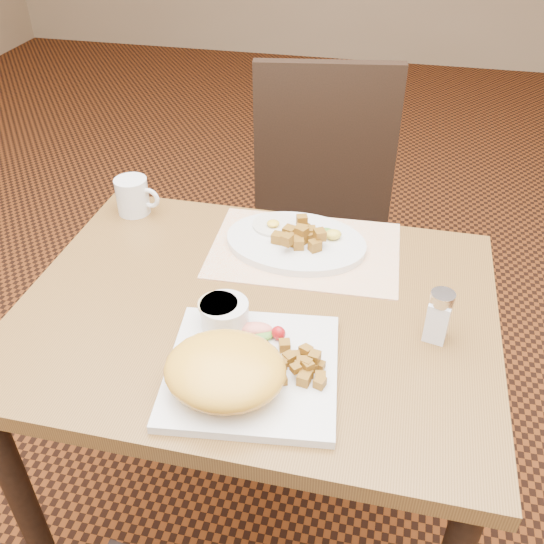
{
  "coord_description": "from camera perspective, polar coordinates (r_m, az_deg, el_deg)",
  "views": [
    {
      "loc": [
        0.23,
        -0.86,
        1.49
      ],
      "look_at": [
        0.03,
        0.02,
        0.82
      ],
      "focal_mm": 40.0,
      "sensor_mm": 36.0,
      "label": 1
    }
  ],
  "objects": [
    {
      "name": "chair_far",
      "position": [
        1.82,
        4.74,
        5.01
      ],
      "size": [
        0.48,
        0.49,
        0.97
      ],
      "rotation": [
        0.0,
        0.0,
        3.3
      ],
      "color": "black",
      "rests_on": "ground"
    },
    {
      "name": "plate_oval",
      "position": [
        1.31,
        2.26,
        2.81
      ],
      "size": [
        0.32,
        0.25,
        0.02
      ],
      "primitive_type": null,
      "rotation": [
        0.0,
        0.0,
        -0.07
      ],
      "color": "silver",
      "rests_on": "placemat"
    },
    {
      "name": "home_fries_ov",
      "position": [
        1.29,
        2.72,
        3.46
      ],
      "size": [
        0.12,
        0.11,
        0.04
      ],
      "color": "#966418",
      "rests_on": "plate_oval"
    },
    {
      "name": "salt_shaker",
      "position": [
        1.09,
        15.44,
        -3.95
      ],
      "size": [
        0.05,
        0.05,
        0.1
      ],
      "color": "white",
      "rests_on": "table"
    },
    {
      "name": "coffee_mug",
      "position": [
        1.45,
        -12.92,
        6.98
      ],
      "size": [
        0.11,
        0.08,
        0.09
      ],
      "color": "silver",
      "rests_on": "table"
    },
    {
      "name": "ground",
      "position": [
        1.73,
        -1.1,
        -22.66
      ],
      "size": [
        8.0,
        8.0,
        0.0
      ],
      "primitive_type": "plane",
      "color": "black",
      "rests_on": "ground"
    },
    {
      "name": "hollandaise_mound",
      "position": [
        0.96,
        -4.53,
        -9.21
      ],
      "size": [
        0.2,
        0.17,
        0.07
      ],
      "color": "yellow",
      "rests_on": "plate_square"
    },
    {
      "name": "placemat",
      "position": [
        1.3,
        3.11,
        2.1
      ],
      "size": [
        0.41,
        0.3,
        0.0
      ],
      "primitive_type": "cube",
      "rotation": [
        0.0,
        0.0,
        0.04
      ],
      "color": "white",
      "rests_on": "table"
    },
    {
      "name": "ramekin",
      "position": [
        1.08,
        -4.53,
        -3.91
      ],
      "size": [
        0.09,
        0.09,
        0.05
      ],
      "color": "silver",
      "rests_on": "plate_square"
    },
    {
      "name": "home_fries_sq",
      "position": [
        1.0,
        2.6,
        -8.79
      ],
      "size": [
        0.1,
        0.1,
        0.03
      ],
      "color": "#966418",
      "rests_on": "plate_square"
    },
    {
      "name": "table",
      "position": [
        1.23,
        -1.45,
        -7.1
      ],
      "size": [
        0.9,
        0.7,
        0.75
      ],
      "color": "brown",
      "rests_on": "ground"
    },
    {
      "name": "garnish_sq",
      "position": [
        1.06,
        -0.89,
        -5.57
      ],
      "size": [
        0.09,
        0.05,
        0.03
      ],
      "color": "#387223",
      "rests_on": "plate_square"
    },
    {
      "name": "plate_square",
      "position": [
        1.02,
        -1.88,
        -9.2
      ],
      "size": [
        0.31,
        0.31,
        0.02
      ],
      "primitive_type": "cube",
      "rotation": [
        0.0,
        0.0,
        0.12
      ],
      "color": "silver",
      "rests_on": "table"
    },
    {
      "name": "fried_egg",
      "position": [
        1.35,
        0.26,
        4.52
      ],
      "size": [
        0.1,
        0.1,
        0.02
      ],
      "color": "white",
      "rests_on": "plate_oval"
    },
    {
      "name": "garnish_ov",
      "position": [
        1.31,
        5.6,
        3.62
      ],
      "size": [
        0.06,
        0.05,
        0.02
      ],
      "color": "#387223",
      "rests_on": "plate_oval"
    }
  ]
}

